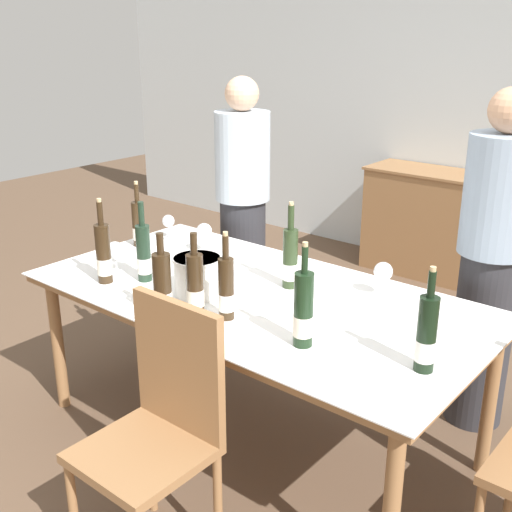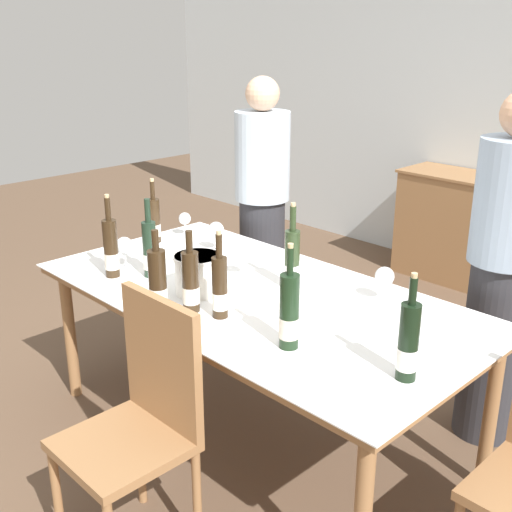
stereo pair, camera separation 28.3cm
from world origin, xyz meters
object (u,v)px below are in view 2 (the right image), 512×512
Objects in this scene: sideboard_cabinet at (479,232)px; wine_glass_4 at (185,220)px; wine_bottle_8 at (289,313)px; wine_glass_0 at (216,230)px; wine_bottle_4 at (158,284)px; wine_glass_2 at (124,246)px; wine_glass_3 at (242,257)px; wine_bottle_1 at (408,344)px; wine_glass_1 at (384,278)px; dining_table at (256,305)px; ice_bucket at (198,273)px; wine_bottle_6 at (150,250)px; wine_bottle_3 at (154,221)px; wine_bottle_7 at (292,260)px; wine_bottle_5 at (111,249)px; wine_bottle_2 at (191,283)px; person_guest_left at (502,275)px; chair_near_front at (142,413)px; wine_bottle_0 at (220,288)px; person_host at (262,213)px.

sideboard_cabinet is 9.24× the size of wine_glass_4.
wine_bottle_8 is 1.15m from wine_glass_0.
wine_glass_0 is (-0.44, 0.70, -0.02)m from wine_bottle_4.
wine_glass_2 is 0.59m from wine_glass_3.
wine_bottle_1 is 2.47× the size of wine_glass_1.
wine_bottle_1 is (1.11, -2.73, 0.47)m from sideboard_cabinet.
ice_bucket reaches higher than dining_table.
wine_bottle_4 is 0.96× the size of wine_bottle_6.
sideboard_cabinet is at bearing 73.51° from wine_glass_4.
wine_bottle_8 is at bearing -164.94° from wine_bottle_1.
wine_bottle_4 is at bearing -34.90° from wine_bottle_3.
wine_bottle_8 is 2.62× the size of wine_glass_1.
wine_glass_1 is at bearing 1.83° from wine_glass_4.
wine_bottle_4 reaches higher than sideboard_cabinet.
wine_glass_1 reaches higher than wine_glass_4.
wine_glass_1 is 1.28m from wine_glass_2.
wine_bottle_4 is at bearing -108.22° from wine_bottle_7.
wine_bottle_1 is 0.96× the size of wine_bottle_5.
wine_bottle_7 is 0.65m from wine_glass_0.
person_guest_left is (0.82, 1.15, -0.05)m from wine_bottle_2.
wine_bottle_5 is at bearing -133.80° from wine_bottle_6.
wine_bottle_3 is 2.62× the size of wine_glass_4.
dining_table is at bearing -142.47° from wine_glass_1.
wine_glass_2 is (-0.76, -0.40, -0.02)m from wine_bottle_7.
dining_table is at bearing 28.45° from wine_bottle_5.
sideboard_cabinet is at bearing 96.85° from chair_near_front.
person_guest_left is (0.97, 0.71, -0.01)m from wine_glass_3.
sideboard_cabinet is at bearing 96.78° from wine_bottle_7.
wine_bottle_2 is 0.99× the size of wine_bottle_3.
wine_bottle_1 is at bearing 1.42° from ice_bucket.
wine_bottle_5 is at bearing -68.44° from wine_glass_4.
wine_bottle_0 is at bearing -20.61° from ice_bucket.
wine_glass_4 is at bearing -103.35° from person_host.
wine_bottle_4 reaches higher than ice_bucket.
wine_bottle_7 is 2.55× the size of wine_glass_0.
dining_table is at bearing -6.94° from wine_bottle_3.
person_guest_left is at bearing 74.40° from wine_bottle_8.
ice_bucket is at bearing -49.08° from wine_glass_0.
wine_bottle_3 is at bearing 122.18° from wine_bottle_5.
wine_bottle_2 is (-0.06, -0.32, 0.19)m from dining_table.
wine_bottle_4 is at bearing -20.17° from wine_glass_2.
wine_bottle_1 is 1.83m from wine_bottle_3.
wine_bottle_4 is 0.98m from wine_glass_1.
wine_glass_4 is at bearing 161.34° from dining_table.
sideboard_cabinet is 2.42m from wine_glass_4.
wine_bottle_5 is 1.09m from wine_bottle_8.
person_guest_left reaches higher than ice_bucket.
wine_glass_3 is 0.95× the size of wine_glass_4.
chair_near_front is at bearing -76.41° from dining_table.
wine_bottle_4 reaches higher than wine_bottle_3.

